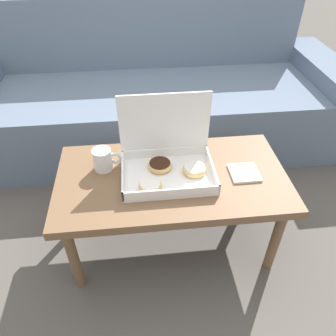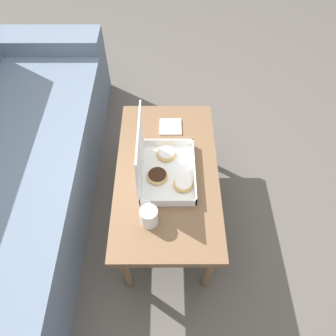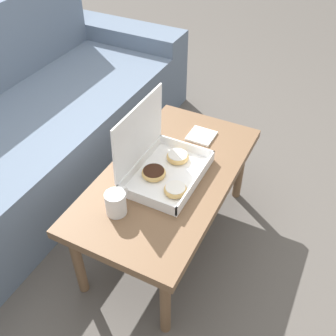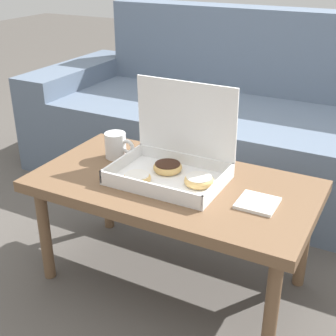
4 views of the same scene
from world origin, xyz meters
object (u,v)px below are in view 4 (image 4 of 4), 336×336
object	(u,v)px
couch	(257,131)
pastry_box	(173,162)
coffee_table	(173,193)
coffee_mug	(116,145)

from	to	relation	value
couch	pastry_box	distance (m)	0.97
coffee_table	pastry_box	world-z (taller)	pastry_box
couch	coffee_mug	size ratio (longest dim) A/B	19.81
pastry_box	coffee_mug	size ratio (longest dim) A/B	3.11
couch	pastry_box	size ratio (longest dim) A/B	6.38
coffee_mug	couch	bearing A→B (deg)	71.88
couch	coffee_mug	world-z (taller)	couch
couch	coffee_table	bearing A→B (deg)	-90.00
coffee_table	coffee_mug	bearing A→B (deg)	164.39
couch	pastry_box	bearing A→B (deg)	-91.01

